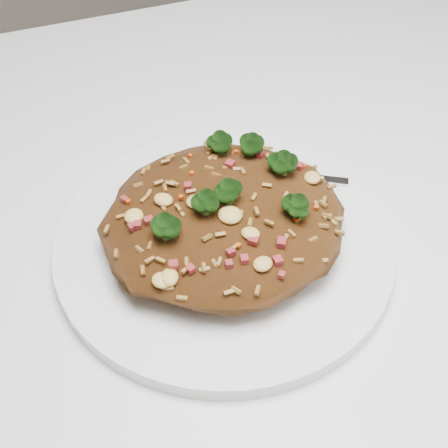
% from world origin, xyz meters
% --- Properties ---
extents(dining_table, '(1.20, 0.80, 0.75)m').
position_xyz_m(dining_table, '(0.00, 0.00, 0.66)').
color(dining_table, silver).
rests_on(dining_table, ground).
extents(plate, '(0.27, 0.27, 0.01)m').
position_xyz_m(plate, '(-0.08, -0.01, 0.76)').
color(plate, white).
rests_on(plate, dining_table).
extents(fried_rice, '(0.19, 0.17, 0.07)m').
position_xyz_m(fried_rice, '(-0.08, -0.01, 0.79)').
color(fried_rice, brown).
rests_on(fried_rice, plate).
extents(fork, '(0.15, 0.09, 0.00)m').
position_xyz_m(fork, '(-0.02, 0.05, 0.77)').
color(fork, silver).
rests_on(fork, plate).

